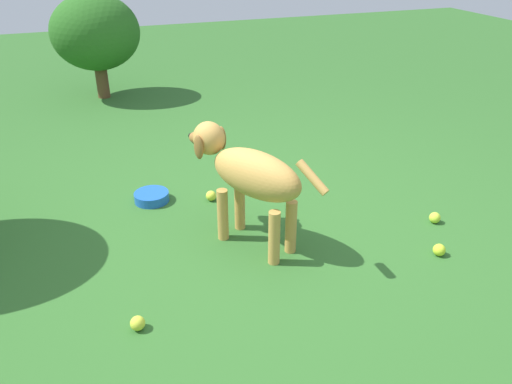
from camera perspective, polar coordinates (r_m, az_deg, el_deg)
The scene contains 8 objects.
ground at distance 2.95m, azimuth -0.93°, elevation -4.62°, with size 14.00×14.00×0.00m, color #2D6026.
dog at distance 2.68m, azimuth -0.89°, elevation 2.11°, with size 0.52×0.84×0.63m.
tennis_ball_0 at distance 3.21m, azimuth 19.31°, elevation -2.72°, with size 0.07×0.07×0.07m, color #BFDE37.
tennis_ball_1 at distance 3.29m, azimuth -5.03°, elevation -0.42°, with size 0.07×0.07×0.07m, color #D3DD3C.
tennis_ball_2 at distance 2.92m, azimuth 19.75°, elevation -6.09°, with size 0.07×0.07×0.07m, color #C6E02E.
tennis_ball_3 at distance 2.36m, azimuth -13.06°, elevation -14.06°, with size 0.07×0.07×0.07m, color #C8D238.
water_bowl at distance 3.34m, azimuth -11.56°, elevation -0.53°, with size 0.22×0.22×0.06m, color blue.
shrub_near at distance 5.42m, azimuth -17.47°, elevation 16.58°, with size 0.85×0.77×1.01m.
Camera 1 is at (0.80, 2.36, 1.58)m, focal length 35.87 mm.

